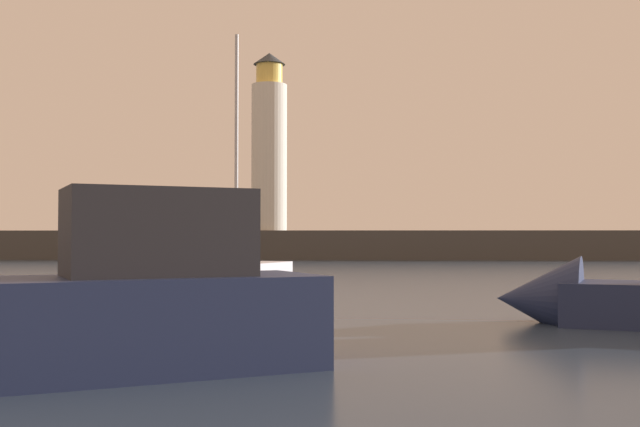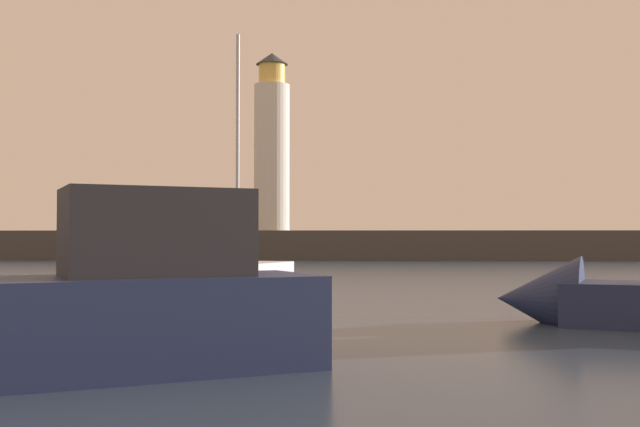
# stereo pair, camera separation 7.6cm
# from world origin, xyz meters

# --- Properties ---
(ground_plane) EXTENTS (220.00, 220.00, 0.00)m
(ground_plane) POSITION_xyz_m (0.00, 30.68, 0.00)
(ground_plane) COLOR #2D3D51
(breakwater) EXTENTS (82.69, 4.42, 2.38)m
(breakwater) POSITION_xyz_m (0.00, 61.36, 1.19)
(breakwater) COLOR #423F3D
(breakwater) RESTS_ON ground_plane
(lighthouse) EXTENTS (2.95, 2.95, 14.82)m
(lighthouse) POSITION_xyz_m (-7.71, 61.36, 9.40)
(lighthouse) COLOR silver
(lighthouse) RESTS_ON breakwater
(sailboat_moored) EXTENTS (3.81, 6.77, 8.48)m
(sailboat_moored) POSITION_xyz_m (-5.09, 21.85, 0.54)
(sailboat_moored) COLOR silver
(sailboat_moored) RESTS_ON ground_plane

